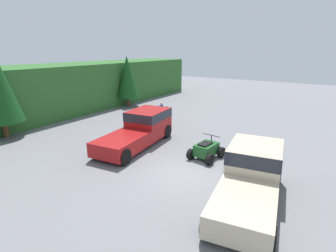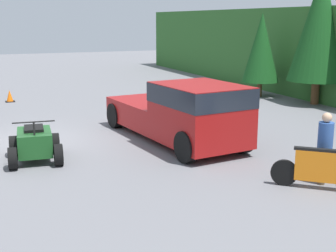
{
  "view_description": "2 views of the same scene",
  "coord_description": "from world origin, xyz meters",
  "px_view_note": "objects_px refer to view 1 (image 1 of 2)",
  "views": [
    {
      "loc": [
        -10.02,
        -5.44,
        5.71
      ],
      "look_at": [
        3.48,
        3.29,
        0.95
      ],
      "focal_mm": 28.0,
      "sensor_mm": 36.0,
      "label": 1
    },
    {
      "loc": [
        14.72,
        -1.47,
        3.73
      ],
      "look_at": [
        3.48,
        3.29,
        0.95
      ],
      "focal_mm": 50.0,
      "sensor_mm": 36.0,
      "label": 2
    }
  ],
  "objects_px": {
    "pickup_truck_red": "(141,127)",
    "dirt_bike": "(167,117)",
    "quad_atv": "(206,150)",
    "pickup_truck_second": "(252,174)",
    "rider_person": "(162,112)"
  },
  "relations": [
    {
      "from": "pickup_truck_red",
      "to": "dirt_bike",
      "type": "distance_m",
      "value": 5.0
    },
    {
      "from": "dirt_bike",
      "to": "quad_atv",
      "type": "height_order",
      "value": "quad_atv"
    },
    {
      "from": "pickup_truck_second",
      "to": "dirt_bike",
      "type": "bearing_deg",
      "value": 41.18
    },
    {
      "from": "pickup_truck_red",
      "to": "quad_atv",
      "type": "height_order",
      "value": "pickup_truck_red"
    },
    {
      "from": "dirt_bike",
      "to": "rider_person",
      "type": "xyz_separation_m",
      "value": [
        -0.34,
        0.3,
        0.44
      ]
    },
    {
      "from": "pickup_truck_second",
      "to": "dirt_bike",
      "type": "xyz_separation_m",
      "value": [
        7.41,
        8.76,
        -0.55
      ]
    },
    {
      "from": "pickup_truck_red",
      "to": "dirt_bike",
      "type": "height_order",
      "value": "pickup_truck_red"
    },
    {
      "from": "dirt_bike",
      "to": "quad_atv",
      "type": "relative_size",
      "value": 0.91
    },
    {
      "from": "rider_person",
      "to": "quad_atv",
      "type": "bearing_deg",
      "value": -156.84
    },
    {
      "from": "quad_atv",
      "to": "pickup_truck_second",
      "type": "bearing_deg",
      "value": -124.11
    },
    {
      "from": "dirt_bike",
      "to": "rider_person",
      "type": "height_order",
      "value": "rider_person"
    },
    {
      "from": "pickup_truck_red",
      "to": "rider_person",
      "type": "xyz_separation_m",
      "value": [
        4.48,
        1.52,
        -0.11
      ]
    },
    {
      "from": "pickup_truck_red",
      "to": "pickup_truck_second",
      "type": "bearing_deg",
      "value": -115.44
    },
    {
      "from": "dirt_bike",
      "to": "pickup_truck_red",
      "type": "bearing_deg",
      "value": 145.84
    },
    {
      "from": "pickup_truck_red",
      "to": "pickup_truck_second",
      "type": "relative_size",
      "value": 1.07
    }
  ]
}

